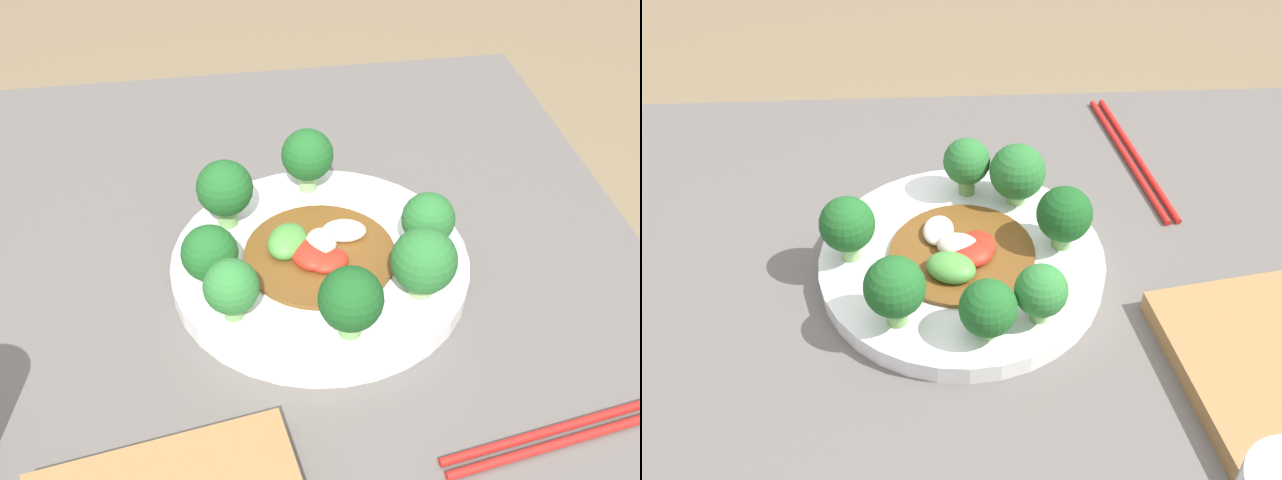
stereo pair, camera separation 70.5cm
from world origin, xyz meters
TOP-DOWN VIEW (x-y plane):
  - plate at (0.02, -0.02)m, footprint 0.28×0.28m
  - broccoli_southwest at (-0.04, -0.10)m, footprint 0.06×0.06m
  - broccoli_northeast at (0.08, 0.06)m, footprint 0.05×0.05m
  - broccoli_south at (0.01, -0.12)m, footprint 0.05×0.05m
  - broccoli_west at (-0.08, -0.03)m, footprint 0.05×0.05m
  - broccoli_north at (0.00, 0.08)m, footprint 0.05×0.05m
  - broccoli_northwest at (-0.05, 0.06)m, footprint 0.05×0.05m
  - broccoli_east at (0.12, -0.03)m, footprint 0.05×0.05m
  - stirfry_center at (0.02, -0.02)m, footprint 0.14×0.14m
  - chopsticks at (-0.19, -0.20)m, footprint 0.06×0.24m

SIDE VIEW (x-z plane):
  - chopsticks at x=-0.19m, z-range 0.74..0.75m
  - plate at x=0.02m, z-range 0.74..0.76m
  - stirfry_center at x=0.02m, z-range 0.76..0.78m
  - broccoli_north at x=0.00m, z-range 0.76..0.82m
  - broccoli_northwest at x=-0.05m, z-range 0.77..0.83m
  - broccoli_southwest at x=-0.04m, z-range 0.77..0.83m
  - broccoli_west at x=-0.08m, z-range 0.77..0.83m
  - broccoli_south at x=0.01m, z-range 0.77..0.83m
  - broccoli_east at x=0.12m, z-range 0.77..0.84m
  - broccoli_northeast at x=0.08m, z-range 0.77..0.84m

